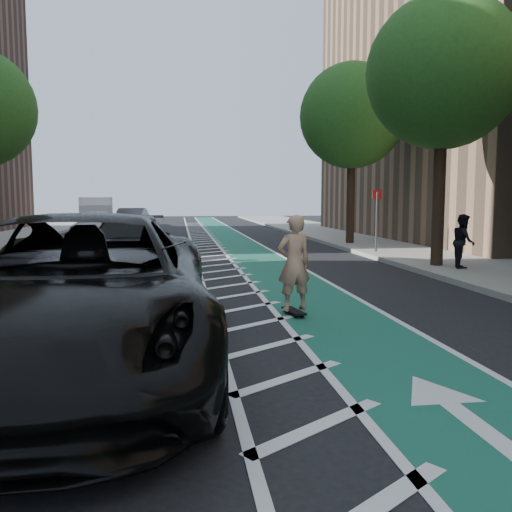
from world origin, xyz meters
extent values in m
plane|color=black|center=(0.00, 0.00, 0.00)|extent=(120.00, 120.00, 0.00)
cube|color=#19593C|center=(3.00, 10.00, 0.01)|extent=(2.00, 90.00, 0.01)
cube|color=silver|center=(1.50, 10.00, 0.01)|extent=(1.40, 90.00, 0.01)
cube|color=gray|center=(9.50, 10.00, 0.07)|extent=(5.00, 90.00, 0.15)
cube|color=gray|center=(7.05, 10.00, 0.08)|extent=(0.12, 90.00, 0.16)
cube|color=#84664C|center=(17.50, 20.00, 9.50)|extent=(14.00, 22.00, 19.00)
cylinder|color=#382619|center=(7.90, 8.00, 2.20)|extent=(0.36, 0.36, 4.40)
sphere|color=#24511B|center=(7.90, 8.00, 5.80)|extent=(4.20, 4.20, 4.20)
cylinder|color=#382619|center=(7.90, 16.00, 2.20)|extent=(0.36, 0.36, 4.40)
sphere|color=#24511B|center=(7.90, 16.00, 5.80)|extent=(4.20, 4.20, 4.20)
cylinder|color=#4C4C4C|center=(7.60, 12.00, 1.20)|extent=(0.08, 0.08, 2.40)
cube|color=red|center=(7.60, 12.00, 2.30)|extent=(0.35, 0.02, 0.35)
cube|color=black|center=(2.30, 2.04, 0.09)|extent=(0.35, 0.77, 0.03)
cylinder|color=black|center=(2.18, 2.27, 0.03)|extent=(0.04, 0.06, 0.06)
cylinder|color=black|center=(2.33, 2.30, 0.03)|extent=(0.04, 0.06, 0.06)
cylinder|color=black|center=(2.27, 1.78, 0.03)|extent=(0.04, 0.06, 0.06)
cylinder|color=black|center=(2.42, 1.81, 0.03)|extent=(0.04, 0.06, 0.06)
imported|color=tan|center=(2.30, 2.04, 0.98)|extent=(0.71, 0.53, 1.75)
imported|color=black|center=(-1.01, -0.72, 0.98)|extent=(3.30, 7.07, 1.96)
imported|color=black|center=(-1.16, 8.29, 0.82)|extent=(2.51, 5.76, 1.65)
imported|color=#A8A7AD|center=(-4.15, 22.04, 0.80)|extent=(2.21, 4.81, 1.60)
imported|color=slate|center=(-2.80, 27.87, 0.77)|extent=(2.07, 4.82, 1.55)
imported|color=black|center=(8.32, 6.96, 0.93)|extent=(0.82, 0.92, 1.55)
cube|color=white|center=(-6.27, 36.89, 1.13)|extent=(2.92, 3.89, 2.25)
cube|color=white|center=(-5.93, 34.21, 0.85)|extent=(2.47, 2.08, 1.69)
cylinder|color=black|center=(-6.88, 33.63, 0.39)|extent=(0.38, 0.82, 0.79)
cylinder|color=black|center=(-4.86, 33.89, 0.39)|extent=(0.38, 0.82, 0.79)
cylinder|color=black|center=(-7.39, 37.66, 0.39)|extent=(0.38, 0.82, 0.79)
cylinder|color=black|center=(-5.38, 37.92, 0.39)|extent=(0.38, 0.82, 0.79)
cylinder|color=#ED4E0C|center=(-3.71, 8.22, 0.51)|extent=(0.59, 0.59, 1.03)
cylinder|color=silver|center=(-3.71, 8.22, 0.34)|extent=(0.60, 0.60, 0.14)
cylinder|color=silver|center=(-3.71, 8.22, 0.66)|extent=(0.60, 0.60, 0.14)
cylinder|color=black|center=(-3.71, 8.22, 0.02)|extent=(0.75, 0.75, 0.05)
cylinder|color=orange|center=(-1.80, 10.38, 0.47)|extent=(0.54, 0.54, 0.93)
cylinder|color=silver|center=(-1.80, 10.38, 0.31)|extent=(0.55, 0.55, 0.12)
cylinder|color=silver|center=(-1.80, 10.38, 0.60)|extent=(0.55, 0.55, 0.12)
cylinder|color=black|center=(-1.80, 10.38, 0.02)|extent=(0.68, 0.68, 0.04)
cylinder|color=#DA4B0B|center=(-2.70, 14.50, 0.50)|extent=(0.58, 0.58, 1.00)
cylinder|color=silver|center=(-2.70, 14.50, 0.33)|extent=(0.59, 0.59, 0.13)
cylinder|color=silver|center=(-2.70, 14.50, 0.64)|extent=(0.59, 0.59, 0.13)
cylinder|color=black|center=(-2.70, 14.50, 0.02)|extent=(0.73, 0.73, 0.04)
camera|label=1|loc=(0.24, -7.55, 2.14)|focal=38.00mm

